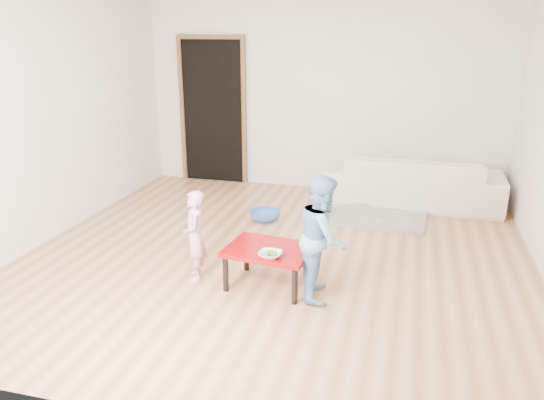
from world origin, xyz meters
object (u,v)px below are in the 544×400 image
at_px(sofa, 413,180).
at_px(bowl, 270,255).
at_px(child_blue, 323,237).
at_px(child_pink, 195,236).
at_px(basin, 265,216).
at_px(red_table, 269,267).

distance_m(sofa, bowl, 3.13).
height_order(sofa, child_blue, child_blue).
height_order(sofa, child_pink, child_pink).
relative_size(sofa, child_pink, 2.64).
distance_m(bowl, basin, 1.93).
bearing_deg(sofa, basin, 34.56).
relative_size(red_table, child_blue, 0.69).
height_order(red_table, child_blue, child_blue).
relative_size(sofa, basin, 5.96).
height_order(sofa, red_table, sofa).
relative_size(sofa, bowl, 11.44).
distance_m(sofa, child_pink, 3.33).
bearing_deg(sofa, bowl, 70.30).
distance_m(bowl, child_blue, 0.46).
distance_m(red_table, basin, 1.70).
bearing_deg(child_pink, child_blue, 65.10).
bearing_deg(bowl, basin, 106.96).
xyz_separation_m(sofa, child_blue, (-0.71, -2.77, 0.21)).
bearing_deg(red_table, bowl, -72.10).
height_order(child_blue, basin, child_blue).
bearing_deg(child_blue, bowl, 102.86).
distance_m(sofa, child_blue, 2.86).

